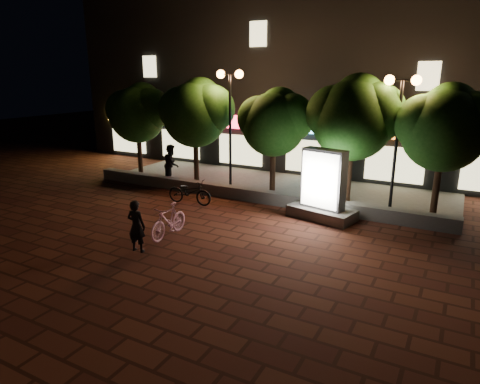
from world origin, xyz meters
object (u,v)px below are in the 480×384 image
Objects in this scene: rider at (136,226)px; pedestrian at (172,164)px; tree_far_left at (139,111)px; tree_left at (196,111)px; street_lamp_left at (230,99)px; scooter_parked at (190,192)px; scooter_pink at (169,221)px; tree_right at (355,115)px; ad_kiosk at (323,191)px; tree_mid at (275,120)px; street_lamp_right at (400,109)px; tree_far_right at (446,125)px.

pedestrian reaches higher than rider.
tree_far_left is 3.51m from tree_left.
street_lamp_left is 4.16m from pedestrian.
scooter_pink is at bearing -161.00° from scooter_parked.
tree_right is 8.16m from scooter_pink.
tree_right is (7.30, 0.00, 0.12)m from tree_left.
ad_kiosk is at bearing -124.22° from pedestrian.
street_lamp_right is at bearing -3.04° from tree_mid.
pedestrian is (-3.90, 5.32, 0.47)m from scooter_pink.
tree_far_left is 0.95× the size of tree_left.
tree_left reaches higher than rider.
tree_mid reaches higher than rider.
tree_far_right is at bearing 31.15° from ad_kiosk.
tree_right is 3.20m from tree_far_right.
rider is (2.97, -7.66, -2.65)m from tree_left.
tree_far_right is 11.05m from rider.
tree_left reaches higher than tree_far_right.
tree_mid is 2.51× the size of scooter_pink.
tree_left is at bearing 23.15° from scooter_parked.
street_lamp_left is 7.00m from street_lamp_right.
scooter_pink is at bearing -139.80° from tree_far_right.
street_lamp_left reaches higher than street_lamp_right.
tree_far_left is 2.40× the size of scooter_parked.
scooter_parked is at bearing -61.88° from tree_left.
tree_mid is 2.41× the size of pedestrian.
scooter_pink is (-4.24, -6.28, -3.03)m from tree_right.
tree_mid is at bearing -42.75° from scooter_parked.
pedestrian is at bearing 170.95° from ad_kiosk.
tree_right is 1.06× the size of tree_far_right.
pedestrian is at bearing 125.53° from scooter_pink.
tree_left is at bearing 178.32° from street_lamp_right.
rider is at bearing -128.91° from street_lamp_right.
street_lamp_right is 10.22m from pedestrian.
ad_kiosk reaches higher than scooter_pink.
tree_mid is 4.72m from scooter_parked.
tree_right is 1.70m from street_lamp_right.
tree_left is 2.53× the size of scooter_parked.
tree_far_right reaches higher than ad_kiosk.
street_lamp_right is 2.58× the size of scooter_parked.
ad_kiosk is (2.88, -2.19, -2.18)m from tree_mid.
tree_right is at bearing 78.94° from ad_kiosk.
tree_mid is 2.22m from street_lamp_left.
tree_mid is at bearing 7.31° from street_lamp_left.
scooter_parked is (-0.31, -2.79, -3.52)m from street_lamp_left.
ad_kiosk reaches higher than scooter_parked.
tree_far_left is 10.81m from tree_right.
rider is at bearing -49.81° from tree_far_left.
tree_far_right reaches higher than scooter_parked.
tree_mid is (4.00, -0.00, -0.23)m from tree_left.
tree_far_right is 1.86× the size of ad_kiosk.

